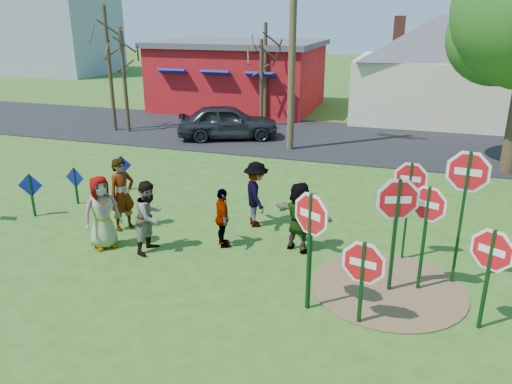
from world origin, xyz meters
The scene contains 28 objects.
ground centered at (0.00, 0.00, 0.00)m, with size 120.00×120.00×0.00m, color #2C5518.
road centered at (0.00, 11.50, 0.02)m, with size 120.00×7.50×0.04m, color black.
dirt_patch centered at (4.50, -1.00, 0.01)m, with size 3.20×3.20×0.03m, color brown.
red_building centered at (-5.50, 17.99, 1.97)m, with size 9.40×7.69×3.90m.
cream_house centered at (5.50, 18.00, 2.92)m, with size 9.40×9.40×6.50m.
distant_building centered at (-28.00, 30.00, 4.00)m, with size 10.00×8.00×8.00m, color #8C939E.
stop_sign_a centered at (3.04, -2.22, 1.76)m, with size 0.96×0.60×2.54m.
stop_sign_b centered at (4.72, 0.50, 1.79)m, with size 1.01×0.07×2.49m.
stop_sign_c centered at (5.09, -0.83, 1.68)m, with size 0.95×0.38×2.42m.
stop_sign_d centered at (5.79, -0.31, 2.22)m, with size 1.15×0.19×3.07m.
stop_sign_e centered at (4.06, -2.42, 1.16)m, with size 1.09×0.26×1.81m.
stop_sign_f centered at (6.18, -1.90, 1.45)m, with size 0.93×0.54×2.11m.
stop_sign_g centered at (4.52, -1.07, 1.80)m, with size 1.12×0.40×2.62m.
blue_diamond_b centered at (-5.34, 0.02, 0.78)m, with size 0.66×0.22×1.27m.
blue_diamond_c centered at (-4.78, 1.22, 0.70)m, with size 0.63×0.06×1.15m.
blue_diamond_d centered at (-4.10, 2.68, 0.72)m, with size 0.58×0.28×1.17m.
person_a centered at (-2.30, -1.07, 0.91)m, with size 0.89×0.58×1.83m, color #4F699C.
person_b centered at (-2.42, 0.04, 0.97)m, with size 0.71×0.46×1.94m, color #217263.
person_c centered at (-1.10, -0.90, 0.89)m, with size 0.86×0.67×1.77m, color brown.
person_d centered at (0.85, 1.32, 0.89)m, with size 1.15×0.66×1.78m, color #34343A.
person_e centered at (0.46, -0.16, 0.75)m, with size 0.88×0.37×1.50m, color #402651.
person_f centered at (2.29, 0.21, 0.87)m, with size 1.61×0.51×1.74m, color #225131.
suv centered at (-3.33, 10.23, 0.81)m, with size 1.81×4.50×1.53m, color #323237.
utility_pole centered at (-0.18, 9.27, 4.93)m, with size 2.26×0.60×9.36m.
bare_tree_west centered at (-8.40, 10.12, 3.13)m, with size 1.80×1.80×4.84m.
bare_tree_east centered at (-2.66, 13.23, 2.75)m, with size 1.80×1.80×4.25m.
bare_tree_mid centered at (-9.18, 10.17, 3.74)m, with size 1.80×1.80×5.78m.
bare_tree_extra centered at (-2.81, 14.40, 3.22)m, with size 1.80×1.80×4.98m.
Camera 1 is at (4.63, -10.56, 5.47)m, focal length 35.00 mm.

